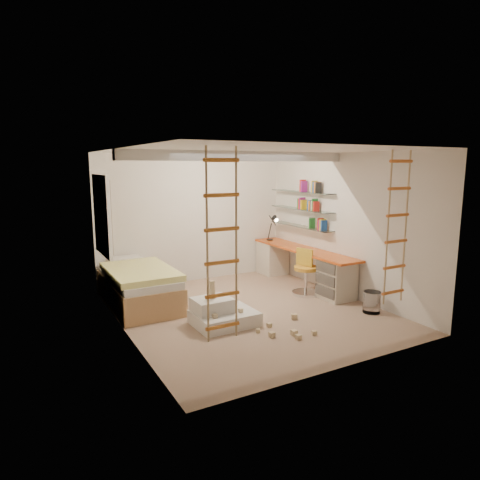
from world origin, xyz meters
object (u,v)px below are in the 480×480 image
swivel_chair (306,278)px  play_platform (221,314)px  desk (302,265)px  bed (139,286)px

swivel_chair → play_platform: bearing=-163.3°
desk → play_platform: size_ratio=3.01×
swivel_chair → play_platform: size_ratio=0.93×
bed → play_platform: (0.82, -1.53, -0.17)m
desk → play_platform: desk is taller
desk → swivel_chair: swivel_chair is taller
bed → play_platform: bed is taller
swivel_chair → play_platform: 2.15m
play_platform → bed: bearing=118.3°
desk → swivel_chair: 0.64m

